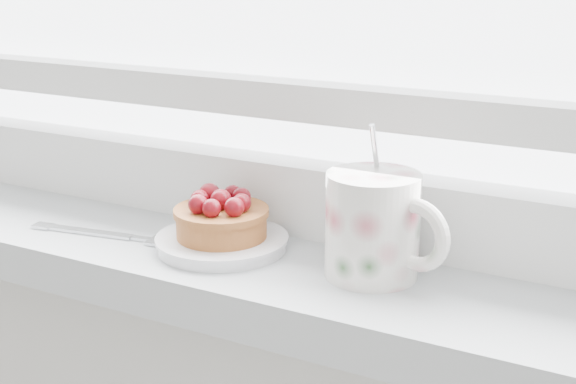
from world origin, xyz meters
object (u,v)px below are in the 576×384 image
Objects in this scene: floral_mug at (376,224)px; fork at (117,236)px; saucer at (222,242)px; raspberry_tart at (221,217)px.

floral_mug is 0.26m from fork.
saucer is 0.16m from floral_mug.
raspberry_tart is at bearing 12.54° from fork.
saucer is 0.03m from raspberry_tart.
raspberry_tart is 0.15m from floral_mug.
saucer is 0.11m from fork.
saucer is 1.41× the size of raspberry_tart.
floral_mug is at bearing 2.68° from saucer.
saucer reaches higher than fork.
raspberry_tart reaches higher than saucer.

